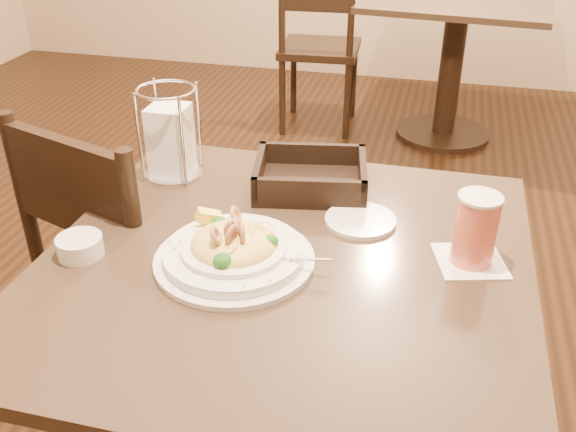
% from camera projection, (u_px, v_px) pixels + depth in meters
% --- Properties ---
extents(main_table, '(0.90, 0.90, 0.76)m').
position_uv_depth(main_table, '(286.00, 356.00, 1.32)').
color(main_table, black).
rests_on(main_table, ground).
extents(background_table, '(0.99, 0.99, 0.76)m').
position_uv_depth(background_table, '(454.00, 44.00, 3.38)').
color(background_table, black).
rests_on(background_table, ground).
extents(dining_chair_near, '(0.53, 0.53, 0.93)m').
position_uv_depth(dining_chair_near, '(132.00, 273.00, 1.62)').
color(dining_chair_near, black).
rests_on(dining_chair_near, ground).
extents(dining_chair_far, '(0.45, 0.45, 0.93)m').
position_uv_depth(dining_chair_far, '(319.00, 43.00, 3.49)').
color(dining_chair_far, black).
rests_on(dining_chair_far, ground).
extents(pasta_bowl, '(0.33, 0.30, 0.10)m').
position_uv_depth(pasta_bowl, '(234.00, 250.00, 1.17)').
color(pasta_bowl, white).
rests_on(pasta_bowl, main_table).
extents(drink_glass, '(0.15, 0.15, 0.14)m').
position_uv_depth(drink_glass, '(475.00, 230.00, 1.15)').
color(drink_glass, white).
rests_on(drink_glass, main_table).
extents(bread_basket, '(0.27, 0.24, 0.07)m').
position_uv_depth(bread_basket, '(310.00, 179.00, 1.43)').
color(bread_basket, black).
rests_on(bread_basket, main_table).
extents(napkin_caddy, '(0.13, 0.13, 0.21)m').
position_uv_depth(napkin_caddy, '(171.00, 139.00, 1.45)').
color(napkin_caddy, silver).
rests_on(napkin_caddy, main_table).
extents(side_plate, '(0.18, 0.18, 0.01)m').
position_uv_depth(side_plate, '(360.00, 220.00, 1.31)').
color(side_plate, white).
rests_on(side_plate, main_table).
extents(butter_ramekin, '(0.11, 0.11, 0.04)m').
position_uv_depth(butter_ramekin, '(80.00, 246.00, 1.20)').
color(butter_ramekin, white).
rests_on(butter_ramekin, main_table).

